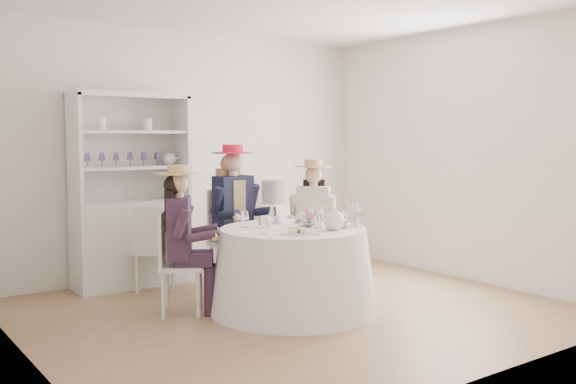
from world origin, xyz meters
TOP-DOWN VIEW (x-y plane):
  - ground at (0.00, 0.00)m, footprint 4.50×4.50m
  - ceiling at (0.00, 0.00)m, footprint 4.50×4.50m
  - wall_back at (0.00, 2.00)m, footprint 4.50×0.00m
  - wall_front at (0.00, -2.00)m, footprint 4.50×0.00m
  - wall_left at (-2.25, 0.00)m, footprint 0.00×4.50m
  - wall_right at (2.25, 0.00)m, footprint 0.00×4.50m
  - tea_table at (-0.02, 0.00)m, footprint 1.49×1.49m
  - hutch at (-0.80, 1.77)m, footprint 1.28×0.70m
  - side_table at (0.94, 1.70)m, footprint 0.51×0.51m
  - hatbox at (0.94, 1.70)m, footprint 0.29×0.29m
  - guest_left at (-0.86, 0.48)m, footprint 0.56×0.52m
  - guest_mid at (-0.03, 0.97)m, footprint 0.54×0.56m
  - guest_right at (0.71, 0.65)m, footprint 0.55×0.56m
  - spare_chair at (-0.75, 1.35)m, footprint 0.50×0.50m
  - teacup_a at (-0.22, 0.18)m, footprint 0.09×0.09m
  - teacup_b at (0.02, 0.30)m, footprint 0.08×0.08m
  - teacup_c at (0.21, 0.22)m, footprint 0.08×0.08m
  - flower_bowl at (0.19, 0.02)m, footprint 0.23×0.23m
  - flower_arrangement at (0.19, -0.03)m, footprint 0.20×0.21m
  - table_teapot at (0.21, -0.30)m, footprint 0.25×0.18m
  - sandwich_plate at (-0.20, -0.30)m, footprint 0.26×0.26m
  - cupcake_stand at (0.46, -0.23)m, footprint 0.22×0.22m
  - stemware_set at (-0.02, 0.00)m, footprint 0.89×0.93m

SIDE VIEW (x-z plane):
  - ground at x=0.00m, z-range 0.00..0.00m
  - tea_table at x=-0.02m, z-range 0.00..0.74m
  - side_table at x=0.94m, z-range 0.00..0.75m
  - spare_chair at x=-0.75m, z-range 0.03..0.89m
  - hutch at x=-0.80m, z-range -0.29..1.70m
  - guest_left at x=-0.86m, z-range 0.08..1.38m
  - guest_right at x=0.71m, z-range 0.08..1.39m
  - sandwich_plate at x=-0.20m, z-range 0.73..0.78m
  - flower_bowl at x=0.19m, z-range 0.74..0.79m
  - teacup_b at x=0.02m, z-range 0.74..0.80m
  - teacup_c at x=0.21m, z-range 0.74..0.80m
  - teacup_a at x=-0.22m, z-range 0.74..0.81m
  - stemware_set at x=-0.02m, z-range 0.74..0.89m
  - cupcake_stand at x=0.46m, z-range 0.71..0.92m
  - table_teapot at x=0.21m, z-range 0.72..0.92m
  - guest_mid at x=-0.03m, z-range 0.10..1.56m
  - flower_arrangement at x=0.19m, z-range 0.80..0.88m
  - hatbox at x=0.94m, z-range 0.75..1.03m
  - wall_back at x=0.00m, z-range -0.90..3.60m
  - wall_front at x=0.00m, z-range -0.90..3.60m
  - wall_left at x=-2.25m, z-range -0.90..3.60m
  - wall_right at x=2.25m, z-range -0.90..3.60m
  - ceiling at x=0.00m, z-range 2.70..2.70m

